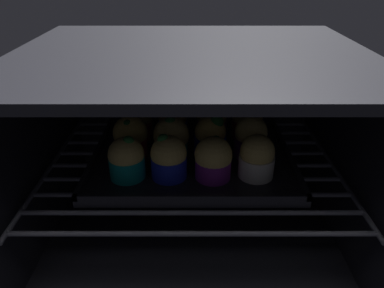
{
  "coord_description": "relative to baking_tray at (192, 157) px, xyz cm",
  "views": [
    {
      "loc": [
        0.17,
        -36.65,
        49.4
      ],
      "look_at": [
        0.0,
        23.44,
        17.51
      ],
      "focal_mm": 33.43,
      "sensor_mm": 36.0,
      "label": 1
    }
  ],
  "objects": [
    {
      "name": "muffin_row1_col0",
      "position": [
        -11.59,
        -0.06,
        4.31
      ],
      "size": [
        6.48,
        6.48,
        7.98
      ],
      "color": "red",
      "rests_on": "baking_tray"
    },
    {
      "name": "muffin_row2_col3",
      "position": [
        11.49,
        7.86,
        4.45
      ],
      "size": [
        6.44,
        6.44,
        8.58
      ],
      "color": "red",
      "rests_on": "baking_tray"
    },
    {
      "name": "muffin_row2_col0",
      "position": [
        -11.29,
        7.66,
        4.01
      ],
      "size": [
        6.16,
        6.16,
        7.42
      ],
      "color": "red",
      "rests_on": "baking_tray"
    },
    {
      "name": "oven_cavity",
      "position": [
        0.0,
        2.81,
        2.32
      ],
      "size": [
        59.0,
        47.0,
        37.0
      ],
      "color": "black",
      "rests_on": "ground"
    },
    {
      "name": "muffin_row1_col2",
      "position": [
        3.5,
        0.22,
        4.27
      ],
      "size": [
        6.16,
        6.16,
        8.29
      ],
      "color": "#1928B7",
      "rests_on": "baking_tray"
    },
    {
      "name": "muffin_row0_col3",
      "position": [
        11.09,
        -7.31,
        4.15
      ],
      "size": [
        6.16,
        6.16,
        7.74
      ],
      "color": "silver",
      "rests_on": "baking_tray"
    },
    {
      "name": "muffin_row1_col3",
      "position": [
        11.04,
        -0.23,
        4.33
      ],
      "size": [
        6.16,
        6.16,
        8.04
      ],
      "color": "#7A238C",
      "rests_on": "baking_tray"
    },
    {
      "name": "muffin_row0_col2",
      "position": [
        3.62,
        -7.81,
        4.08
      ],
      "size": [
        6.43,
        6.43,
        7.59
      ],
      "color": "#7A238C",
      "rests_on": "baking_tray"
    },
    {
      "name": "oven_rack",
      "position": [
        0.0,
        -1.44,
        -1.08
      ],
      "size": [
        54.8,
        42.0,
        0.8
      ],
      "color": "#51515B",
      "rests_on": "oven_cavity"
    },
    {
      "name": "baking_tray",
      "position": [
        0.0,
        0.0,
        0.0
      ],
      "size": [
        37.48,
        29.96,
        2.2
      ],
      "color": "black",
      "rests_on": "oven_rack"
    },
    {
      "name": "muffin_row2_col1",
      "position": [
        -3.99,
        7.17,
        4.36
      ],
      "size": [
        6.16,
        6.16,
        8.35
      ],
      "color": "#1928B7",
      "rests_on": "baking_tray"
    },
    {
      "name": "muffin_row0_col1",
      "position": [
        -3.97,
        -7.57,
        4.14
      ],
      "size": [
        6.18,
        6.18,
        8.1
      ],
      "color": "#1928B7",
      "rests_on": "baking_tray"
    },
    {
      "name": "muffin_row0_col0",
      "position": [
        -11.13,
        -7.64,
        4.0
      ],
      "size": [
        6.19,
        6.19,
        7.86
      ],
      "color": "#0C8C84",
      "rests_on": "baking_tray"
    },
    {
      "name": "muffin_row2_col2",
      "position": [
        4.14,
        7.85,
        4.31
      ],
      "size": [
        6.27,
        6.27,
        7.98
      ],
      "color": "#7A238C",
      "rests_on": "baking_tray"
    },
    {
      "name": "muffin_row1_col1",
      "position": [
        -3.89,
        -0.36,
        4.26
      ],
      "size": [
        6.75,
        6.75,
        8.12
      ],
      "color": "#0C8C84",
      "rests_on": "baking_tray"
    }
  ]
}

